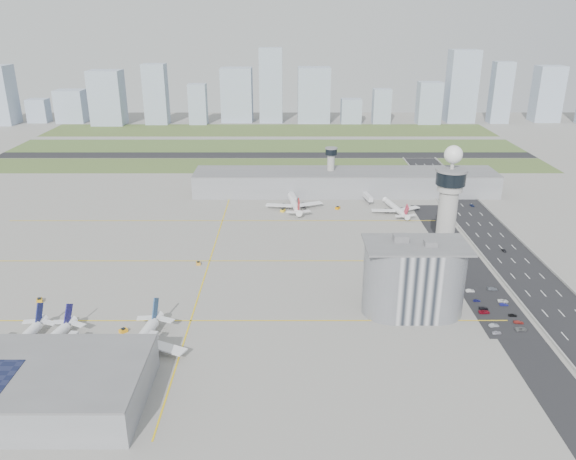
{
  "coord_description": "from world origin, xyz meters",
  "views": [
    {
      "loc": [
        -0.21,
        -231.35,
        116.92
      ],
      "look_at": [
        0.0,
        35.0,
        15.0
      ],
      "focal_mm": 35.0,
      "sensor_mm": 36.0,
      "label": 1
    }
  ],
  "objects_px": {
    "jet_bridge_far_1": "(364,196)",
    "car_lot_5": "(470,291)",
    "tug_1": "(73,320)",
    "car_hw_4": "(429,179)",
    "tug_5": "(338,208)",
    "car_lot_10": "(503,301)",
    "car_lot_4": "(477,300)",
    "car_lot_11": "(493,289)",
    "car_lot_1": "(494,325)",
    "tug_3": "(198,263)",
    "control_tower": "(448,210)",
    "jet_bridge_near_1": "(56,358)",
    "admin_building": "(414,278)",
    "car_lot_6": "(521,329)",
    "tug_0": "(39,300)",
    "car_hw_1": "(504,250)",
    "car_lot_2": "(484,312)",
    "car_hw_2": "(472,205)",
    "car_lot_0": "(497,333)",
    "car_lot_3": "(484,308)",
    "airplane_near_b": "(41,342)",
    "jet_bridge_far_0": "(291,196)",
    "car_lot_8": "(513,315)",
    "tug_4": "(283,210)",
    "secondary_tower": "(331,166)",
    "jet_bridge_near_2": "(140,358)",
    "car_lot_9": "(504,304)",
    "airplane_near_c": "(136,339)",
    "tug_2": "(123,330)"
  },
  "relations": [
    {
      "from": "tug_1",
      "to": "car_lot_9",
      "type": "xyz_separation_m",
      "value": [
        180.99,
        13.57,
        -0.39
      ]
    },
    {
      "from": "tug_2",
      "to": "car_lot_3",
      "type": "bearing_deg",
      "value": -126.33
    },
    {
      "from": "admin_building",
      "to": "car_lot_6",
      "type": "distance_m",
      "value": 45.89
    },
    {
      "from": "jet_bridge_near_2",
      "to": "car_lot_8",
      "type": "relative_size",
      "value": 3.98
    },
    {
      "from": "jet_bridge_far_0",
      "to": "car_lot_2",
      "type": "bearing_deg",
      "value": 17.3
    },
    {
      "from": "car_lot_10",
      "to": "car_hw_2",
      "type": "distance_m",
      "value": 134.65
    },
    {
      "from": "control_tower",
      "to": "car_lot_5",
      "type": "relative_size",
      "value": 16.28
    },
    {
      "from": "admin_building",
      "to": "car_lot_2",
      "type": "bearing_deg",
      "value": -3.47
    },
    {
      "from": "car_lot_1",
      "to": "tug_0",
      "type": "bearing_deg",
      "value": 74.74
    },
    {
      "from": "airplane_near_c",
      "to": "car_lot_1",
      "type": "xyz_separation_m",
      "value": [
        138.57,
        19.31,
        -5.6
      ]
    },
    {
      "from": "car_lot_5",
      "to": "control_tower",
      "type": "bearing_deg",
      "value": 36.37
    },
    {
      "from": "tug_5",
      "to": "car_lot_10",
      "type": "bearing_deg",
      "value": -34.77
    },
    {
      "from": "car_lot_2",
      "to": "car_lot_10",
      "type": "xyz_separation_m",
      "value": [
        11.43,
        9.75,
        -0.01
      ]
    },
    {
      "from": "car_lot_0",
      "to": "car_hw_2",
      "type": "bearing_deg",
      "value": -21.88
    },
    {
      "from": "tug_3",
      "to": "tug_5",
      "type": "height_order",
      "value": "tug_5"
    },
    {
      "from": "tug_5",
      "to": "car_hw_1",
      "type": "xyz_separation_m",
      "value": [
        82.33,
        -70.19,
        -0.36
      ]
    },
    {
      "from": "jet_bridge_far_0",
      "to": "tug_0",
      "type": "distance_m",
      "value": 182.99
    },
    {
      "from": "airplane_near_c",
      "to": "car_lot_2",
      "type": "distance_m",
      "value": 141.65
    },
    {
      "from": "tug_0",
      "to": "car_hw_1",
      "type": "xyz_separation_m",
      "value": [
        223.15,
        55.91,
        -0.36
      ]
    },
    {
      "from": "tug_5",
      "to": "car_lot_0",
      "type": "height_order",
      "value": "tug_5"
    },
    {
      "from": "airplane_near_b",
      "to": "car_lot_11",
      "type": "relative_size",
      "value": 9.02
    },
    {
      "from": "car_hw_4",
      "to": "car_lot_4",
      "type": "bearing_deg",
      "value": -90.37
    },
    {
      "from": "car_lot_4",
      "to": "car_lot_11",
      "type": "xyz_separation_m",
      "value": [
        10.66,
        10.99,
        0.11
      ]
    },
    {
      "from": "tug_1",
      "to": "car_lot_9",
      "type": "bearing_deg",
      "value": 163.15
    },
    {
      "from": "tug_1",
      "to": "car_lot_0",
      "type": "bearing_deg",
      "value": 155.71
    },
    {
      "from": "tug_0",
      "to": "car_lot_5",
      "type": "xyz_separation_m",
      "value": [
        191.05,
        9.35,
        -0.3
      ]
    },
    {
      "from": "car_hw_2",
      "to": "tug_1",
      "type": "bearing_deg",
      "value": -148.35
    },
    {
      "from": "car_lot_3",
      "to": "car_lot_0",
      "type": "bearing_deg",
      "value": -177.89
    },
    {
      "from": "airplane_near_c",
      "to": "car_lot_6",
      "type": "bearing_deg",
      "value": 105.44
    },
    {
      "from": "admin_building",
      "to": "tug_5",
      "type": "relative_size",
      "value": 12.79
    },
    {
      "from": "tug_4",
      "to": "jet_bridge_far_0",
      "type": "bearing_deg",
      "value": 99.48
    },
    {
      "from": "secondary_tower",
      "to": "jet_bridge_near_2",
      "type": "relative_size",
      "value": 2.28
    },
    {
      "from": "jet_bridge_far_1",
      "to": "car_lot_5",
      "type": "relative_size",
      "value": 3.53
    },
    {
      "from": "airplane_near_b",
      "to": "car_lot_8",
      "type": "height_order",
      "value": "airplane_near_b"
    },
    {
      "from": "airplane_near_c",
      "to": "tug_1",
      "type": "height_order",
      "value": "airplane_near_c"
    },
    {
      "from": "car_hw_2",
      "to": "car_hw_4",
      "type": "bearing_deg",
      "value": 98.1
    },
    {
      "from": "tug_4",
      "to": "tug_5",
      "type": "distance_m",
      "value": 35.84
    },
    {
      "from": "jet_bridge_far_1",
      "to": "car_lot_5",
      "type": "distance_m",
      "value": 139.77
    },
    {
      "from": "car_lot_2",
      "to": "car_hw_2",
      "type": "bearing_deg",
      "value": -18.49
    },
    {
      "from": "control_tower",
      "to": "jet_bridge_near_1",
      "type": "relative_size",
      "value": 4.61
    },
    {
      "from": "car_lot_1",
      "to": "car_lot_10",
      "type": "distance_m",
      "value": 23.46
    },
    {
      "from": "airplane_near_b",
      "to": "car_lot_4",
      "type": "bearing_deg",
      "value": 116.13
    },
    {
      "from": "tug_3",
      "to": "car_lot_4",
      "type": "relative_size",
      "value": 0.91
    },
    {
      "from": "tug_1",
      "to": "car_lot_10",
      "type": "height_order",
      "value": "tug_1"
    },
    {
      "from": "jet_bridge_far_1",
      "to": "car_lot_6",
      "type": "height_order",
      "value": "jet_bridge_far_1"
    },
    {
      "from": "tug_4",
      "to": "car_lot_5",
      "type": "xyz_separation_m",
      "value": [
        85.67,
        -111.42,
        -0.29
      ]
    },
    {
      "from": "tug_1",
      "to": "car_hw_4",
      "type": "xyz_separation_m",
      "value": [
        195.49,
        212.26,
        -0.39
      ]
    },
    {
      "from": "car_lot_1",
      "to": "car_lot_11",
      "type": "height_order",
      "value": "car_lot_11"
    },
    {
      "from": "jet_bridge_far_1",
      "to": "tug_1",
      "type": "xyz_separation_m",
      "value": [
        -139.87,
        -162.88,
        -1.87
      ]
    },
    {
      "from": "jet_bridge_near_1",
      "to": "car_lot_4",
      "type": "xyz_separation_m",
      "value": [
        165.6,
        47.46,
        -2.3
      ]
    }
  ]
}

